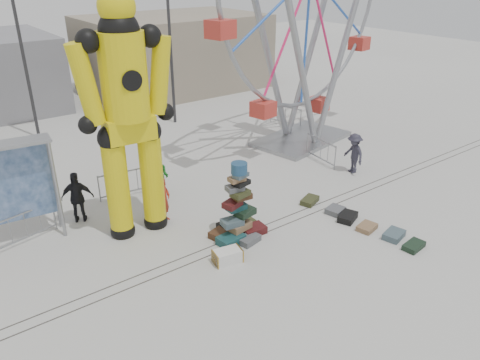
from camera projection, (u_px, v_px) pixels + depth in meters
ground at (288, 236)px, 15.75m from camera, size 90.00×90.00×0.00m
track_line_near at (276, 228)px, 16.19m from camera, size 40.00×0.04×0.01m
track_line_far at (269, 223)px, 16.48m from camera, size 40.00×0.04×0.01m
building_right at (174, 52)px, 32.98m from camera, size 12.00×8.00×5.00m
lamp_post_right at (172, 41)px, 24.94m from camera, size 1.41×0.25×8.00m
lamp_post_left at (24, 50)px, 22.62m from camera, size 1.41×0.25×8.00m
suitcase_tower at (238, 216)px, 15.45m from camera, size 1.87×1.67×2.67m
crash_test_dummy at (127, 111)px, 14.31m from camera, size 3.20×1.41×8.04m
steamer_trunk at (227, 256)px, 14.32m from camera, size 0.95×0.66×0.41m
row_case_0 at (310, 200)px, 17.85m from camera, size 0.92×0.73×0.20m
row_case_1 at (335, 210)px, 17.13m from camera, size 0.76×0.70×0.21m
row_case_2 at (348, 217)px, 16.65m from camera, size 0.93×0.77×0.24m
row_case_3 at (367, 227)px, 16.07m from camera, size 0.79×0.65×0.18m
row_case_4 at (394, 235)px, 15.59m from camera, size 0.88×0.70×0.22m
row_case_5 at (414, 246)px, 15.03m from camera, size 0.84×0.54×0.18m
barricade_dummy_b at (26, 227)px, 15.22m from camera, size 1.97×0.55×1.10m
barricade_dummy_c at (125, 184)px, 18.16m from camera, size 2.00×0.36×1.10m
barricade_wheel_front at (321, 151)px, 21.29m from camera, size 0.34×2.00×1.10m
barricade_wheel_back at (285, 116)px, 26.06m from camera, size 0.61×1.96×1.10m
pedestrian_red at (164, 200)px, 16.28m from camera, size 0.74×0.71×1.70m
pedestrian_green at (159, 177)px, 17.99m from camera, size 1.03×1.07×1.74m
pedestrian_black at (78, 197)px, 16.26m from camera, size 1.19×0.88×1.87m
pedestrian_grey at (354, 153)px, 20.10m from camera, size 0.89×1.26×1.77m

